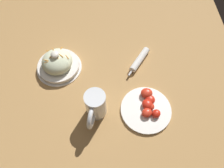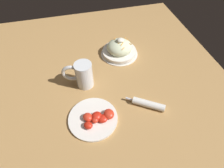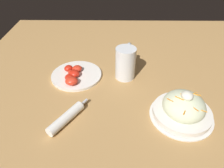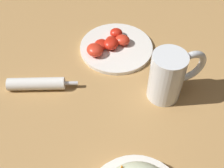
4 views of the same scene
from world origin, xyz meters
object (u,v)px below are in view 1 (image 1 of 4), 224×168
(salad_plate, at_px, (58,63))
(beer_mug, at_px, (96,106))
(napkin_roll, at_px, (139,60))
(tomato_plate, at_px, (147,107))

(salad_plate, relative_size, beer_mug, 1.45)
(salad_plate, relative_size, napkin_roll, 1.31)
(napkin_roll, bearing_deg, salad_plate, -86.03)
(tomato_plate, bearing_deg, salad_plate, -119.32)
(salad_plate, height_order, beer_mug, beer_mug)
(beer_mug, relative_size, napkin_roll, 0.90)
(salad_plate, xyz_separation_m, napkin_roll, (-0.03, 0.40, -0.02))
(beer_mug, xyz_separation_m, tomato_plate, (-0.01, 0.22, -0.05))
(napkin_roll, bearing_deg, beer_mug, -38.08)
(napkin_roll, distance_m, tomato_plate, 0.25)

